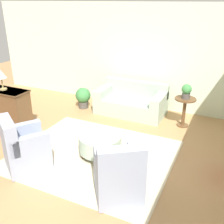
{
  "coord_description": "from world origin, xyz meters",
  "views": [
    {
      "loc": [
        2.23,
        -3.86,
        2.87
      ],
      "look_at": [
        0.15,
        0.55,
        0.75
      ],
      "focal_mm": 42.0,
      "sensor_mm": 36.0,
      "label": 1
    }
  ],
  "objects_px": {
    "couch": "(131,102)",
    "armchair_right": "(119,176)",
    "ottoman_table": "(100,143)",
    "table_lamp": "(1,75)",
    "armchair_left": "(23,148)",
    "potted_plant_on_side_table": "(186,91)",
    "side_table": "(184,108)",
    "dresser": "(7,109)",
    "potted_plant_floor": "(83,97)"
  },
  "relations": [
    {
      "from": "potted_plant_on_side_table",
      "to": "side_table",
      "type": "bearing_deg",
      "value": 0.0
    },
    {
      "from": "dresser",
      "to": "side_table",
      "type": "bearing_deg",
      "value": 26.9
    },
    {
      "from": "dresser",
      "to": "potted_plant_on_side_table",
      "type": "relative_size",
      "value": 3.39
    },
    {
      "from": "couch",
      "to": "armchair_right",
      "type": "height_order",
      "value": "armchair_right"
    },
    {
      "from": "armchair_right",
      "to": "potted_plant_floor",
      "type": "xyz_separation_m",
      "value": [
        -2.4,
        2.94,
        -0.07
      ]
    },
    {
      "from": "side_table",
      "to": "potted_plant_floor",
      "type": "bearing_deg",
      "value": -179.29
    },
    {
      "from": "armchair_left",
      "to": "ottoman_table",
      "type": "height_order",
      "value": "armchair_left"
    },
    {
      "from": "couch",
      "to": "potted_plant_on_side_table",
      "type": "height_order",
      "value": "potted_plant_on_side_table"
    },
    {
      "from": "armchair_right",
      "to": "side_table",
      "type": "distance_m",
      "value": 3.0
    },
    {
      "from": "armchair_left",
      "to": "side_table",
      "type": "relative_size",
      "value": 1.4
    },
    {
      "from": "couch",
      "to": "ottoman_table",
      "type": "xyz_separation_m",
      "value": [
        0.23,
        -2.25,
        -0.01
      ]
    },
    {
      "from": "potted_plant_on_side_table",
      "to": "table_lamp",
      "type": "relative_size",
      "value": 0.75
    },
    {
      "from": "armchair_left",
      "to": "potted_plant_on_side_table",
      "type": "height_order",
      "value": "potted_plant_on_side_table"
    },
    {
      "from": "armchair_right",
      "to": "potted_plant_floor",
      "type": "height_order",
      "value": "armchair_right"
    },
    {
      "from": "ottoman_table",
      "to": "potted_plant_on_side_table",
      "type": "relative_size",
      "value": 2.41
    },
    {
      "from": "dresser",
      "to": "potted_plant_floor",
      "type": "distance_m",
      "value": 2.1
    },
    {
      "from": "armchair_left",
      "to": "potted_plant_floor",
      "type": "bearing_deg",
      "value": 100.09
    },
    {
      "from": "dresser",
      "to": "armchair_left",
      "type": "bearing_deg",
      "value": -36.11
    },
    {
      "from": "couch",
      "to": "potted_plant_floor",
      "type": "height_order",
      "value": "couch"
    },
    {
      "from": "potted_plant_on_side_table",
      "to": "table_lamp",
      "type": "bearing_deg",
      "value": -153.1
    },
    {
      "from": "side_table",
      "to": "potted_plant_floor",
      "type": "relative_size",
      "value": 1.21
    },
    {
      "from": "table_lamp",
      "to": "armchair_right",
      "type": "bearing_deg",
      "value": -17.78
    },
    {
      "from": "couch",
      "to": "ottoman_table",
      "type": "relative_size",
      "value": 2.17
    },
    {
      "from": "armchair_right",
      "to": "table_lamp",
      "type": "relative_size",
      "value": 2.16
    },
    {
      "from": "couch",
      "to": "potted_plant_on_side_table",
      "type": "distance_m",
      "value": 1.57
    },
    {
      "from": "ottoman_table",
      "to": "dresser",
      "type": "bearing_deg",
      "value": 176.86
    },
    {
      "from": "side_table",
      "to": "dresser",
      "type": "relative_size",
      "value": 0.61
    },
    {
      "from": "armchair_right",
      "to": "ottoman_table",
      "type": "bearing_deg",
      "value": 130.94
    },
    {
      "from": "potted_plant_on_side_table",
      "to": "potted_plant_floor",
      "type": "height_order",
      "value": "potted_plant_on_side_table"
    },
    {
      "from": "side_table",
      "to": "ottoman_table",
      "type": "bearing_deg",
      "value": -120.7
    },
    {
      "from": "armchair_right",
      "to": "dresser",
      "type": "bearing_deg",
      "value": 162.22
    },
    {
      "from": "potted_plant_on_side_table",
      "to": "table_lamp",
      "type": "xyz_separation_m",
      "value": [
        -3.74,
        -1.9,
        0.41
      ]
    },
    {
      "from": "side_table",
      "to": "potted_plant_on_side_table",
      "type": "bearing_deg",
      "value": 0.0
    },
    {
      "from": "table_lamp",
      "to": "couch",
      "type": "bearing_deg",
      "value": 42.53
    },
    {
      "from": "armchair_left",
      "to": "armchair_right",
      "type": "distance_m",
      "value": 1.87
    },
    {
      "from": "couch",
      "to": "armchair_left",
      "type": "height_order",
      "value": "armchair_left"
    },
    {
      "from": "potted_plant_on_side_table",
      "to": "potted_plant_floor",
      "type": "xyz_separation_m",
      "value": [
        -2.8,
        -0.03,
        -0.57
      ]
    },
    {
      "from": "armchair_right",
      "to": "table_lamp",
      "type": "distance_m",
      "value": 3.63
    },
    {
      "from": "couch",
      "to": "potted_plant_floor",
      "type": "xyz_separation_m",
      "value": [
        -1.36,
        -0.25,
        0.03
      ]
    },
    {
      "from": "couch",
      "to": "armchair_left",
      "type": "distance_m",
      "value": 3.3
    },
    {
      "from": "ottoman_table",
      "to": "table_lamp",
      "type": "relative_size",
      "value": 1.8
    },
    {
      "from": "side_table",
      "to": "potted_plant_floor",
      "type": "height_order",
      "value": "side_table"
    },
    {
      "from": "armchair_left",
      "to": "side_table",
      "type": "height_order",
      "value": "armchair_left"
    },
    {
      "from": "armchair_right",
      "to": "potted_plant_on_side_table",
      "type": "bearing_deg",
      "value": 82.32
    },
    {
      "from": "ottoman_table",
      "to": "potted_plant_on_side_table",
      "type": "xyz_separation_m",
      "value": [
        1.21,
        2.04,
        0.61
      ]
    },
    {
      "from": "couch",
      "to": "armchair_right",
      "type": "relative_size",
      "value": 1.81
    },
    {
      "from": "potted_plant_on_side_table",
      "to": "potted_plant_floor",
      "type": "bearing_deg",
      "value": -179.29
    },
    {
      "from": "armchair_left",
      "to": "ottoman_table",
      "type": "relative_size",
      "value": 1.2
    },
    {
      "from": "side_table",
      "to": "armchair_left",
      "type": "bearing_deg",
      "value": -127.43
    },
    {
      "from": "side_table",
      "to": "potted_plant_on_side_table",
      "type": "xyz_separation_m",
      "value": [
        0.0,
        0.0,
        0.42
      ]
    }
  ]
}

